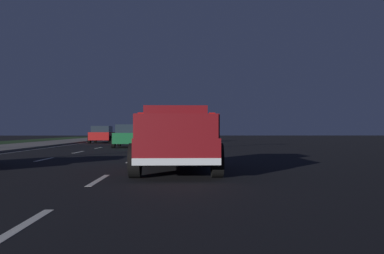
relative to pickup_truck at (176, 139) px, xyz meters
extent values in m
plane|color=black|center=(14.34, 3.49, -0.91)|extent=(144.00, 144.00, 0.00)
cube|color=silver|center=(-7.72, 1.74, -0.91)|extent=(2.40, 0.14, 0.01)
cube|color=silver|center=(-2.62, 1.74, -0.91)|extent=(2.40, 0.14, 0.01)
cube|color=silver|center=(4.06, 1.74, -0.91)|extent=(2.40, 0.14, 0.01)
cube|color=silver|center=(10.06, 1.74, -0.91)|extent=(2.40, 0.14, 0.01)
cube|color=silver|center=(16.58, 1.74, -0.91)|extent=(2.40, 0.14, 0.01)
cube|color=silver|center=(22.49, 1.74, -0.91)|extent=(2.40, 0.14, 0.01)
cube|color=silver|center=(28.09, 1.74, -0.91)|extent=(2.40, 0.14, 0.01)
cube|color=silver|center=(34.14, 1.74, -0.91)|extent=(2.40, 0.14, 0.01)
cube|color=silver|center=(39.54, 1.74, -0.91)|extent=(2.40, 0.14, 0.01)
cube|color=silver|center=(44.94, 1.74, -0.91)|extent=(2.40, 0.14, 0.01)
cube|color=silver|center=(50.64, 1.74, -0.91)|extent=(2.40, 0.14, 0.01)
cube|color=silver|center=(57.53, 1.74, -0.91)|extent=(2.40, 0.14, 0.01)
cube|color=silver|center=(63.71, 1.74, -0.91)|extent=(2.40, 0.14, 0.01)
cube|color=silver|center=(4.85, 5.24, -0.91)|extent=(2.40, 0.14, 0.01)
cube|color=silver|center=(10.81, 5.24, -0.91)|extent=(2.40, 0.14, 0.01)
cube|color=silver|center=(16.53, 5.24, -0.91)|extent=(2.40, 0.14, 0.01)
cube|color=silver|center=(23.46, 5.24, -0.91)|extent=(2.40, 0.14, 0.01)
cube|color=silver|center=(29.30, 5.24, -0.91)|extent=(2.40, 0.14, 0.01)
cube|color=silver|center=(34.96, 5.24, -0.91)|extent=(2.40, 0.14, 0.01)
cube|color=silver|center=(41.28, 5.24, -0.91)|extent=(2.40, 0.14, 0.01)
cube|color=silver|center=(46.83, 5.24, -0.91)|extent=(2.40, 0.14, 0.01)
cube|color=silver|center=(53.15, 5.24, -0.91)|extent=(2.40, 0.14, 0.01)
cube|color=silver|center=(59.03, 5.24, -0.91)|extent=(2.40, 0.14, 0.01)
cube|color=silver|center=(65.17, 5.24, -0.91)|extent=(2.40, 0.14, 0.01)
cube|color=silver|center=(14.34, 8.64, -0.91)|extent=(108.00, 0.14, 0.01)
cube|color=maroon|center=(-0.32, -0.01, -0.24)|extent=(5.44, 2.11, 0.60)
cube|color=maroon|center=(0.87, 0.02, 0.51)|extent=(2.20, 1.89, 0.90)
cube|color=#1E2833|center=(-0.18, 0.00, 0.56)|extent=(0.07, 1.44, 0.50)
cube|color=maroon|center=(-1.42, 0.91, 0.34)|extent=(3.03, 0.14, 0.56)
cube|color=maroon|center=(-1.38, -0.97, 0.34)|extent=(3.03, 0.14, 0.56)
cube|color=maroon|center=(-2.98, -0.06, 0.34)|extent=(0.12, 1.88, 0.56)
cube|color=silver|center=(-2.98, -0.06, -0.46)|extent=(0.16, 2.00, 0.16)
cube|color=red|center=(-2.99, 0.74, 0.54)|extent=(0.06, 0.14, 0.20)
cube|color=red|center=(-2.95, -0.86, 0.54)|extent=(0.06, 0.14, 0.20)
cylinder|color=black|center=(1.44, 1.03, -0.49)|extent=(0.84, 0.28, 0.84)
cylinder|color=black|center=(1.48, -0.97, -0.49)|extent=(0.84, 0.28, 0.84)
cylinder|color=black|center=(-2.12, 0.96, -0.49)|extent=(0.84, 0.28, 0.84)
cylinder|color=black|center=(-2.08, -1.04, -0.49)|extent=(0.84, 0.28, 0.84)
cube|color=#14592D|center=(17.97, 3.39, -0.28)|extent=(4.42, 1.86, 0.70)
cube|color=#1E2833|center=(17.72, 3.38, 0.35)|extent=(2.48, 1.62, 0.56)
cylinder|color=black|center=(19.45, 4.31, -0.57)|extent=(0.68, 0.22, 0.68)
cylinder|color=black|center=(19.48, 2.51, -0.57)|extent=(0.68, 0.22, 0.68)
cylinder|color=black|center=(16.46, 4.27, -0.57)|extent=(0.68, 0.22, 0.68)
cylinder|color=black|center=(16.48, 2.47, -0.57)|extent=(0.68, 0.22, 0.68)
cube|color=red|center=(15.82, 3.36, -0.23)|extent=(0.10, 1.51, 0.10)
cube|color=maroon|center=(28.35, 7.06, -0.28)|extent=(4.43, 1.87, 0.70)
cube|color=#1E2833|center=(28.10, 7.05, 0.35)|extent=(2.49, 1.63, 0.56)
cylinder|color=black|center=(29.84, 7.98, -0.57)|extent=(0.68, 0.22, 0.68)
cylinder|color=black|center=(29.87, 6.18, -0.57)|extent=(0.68, 0.22, 0.68)
cylinder|color=black|center=(26.84, 7.93, -0.57)|extent=(0.68, 0.22, 0.68)
cylinder|color=black|center=(26.87, 6.13, -0.57)|extent=(0.68, 0.22, 0.68)
cube|color=red|center=(26.20, 7.02, -0.23)|extent=(0.11, 1.51, 0.10)
camera|label=1|loc=(-13.11, -0.17, 0.24)|focal=42.29mm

